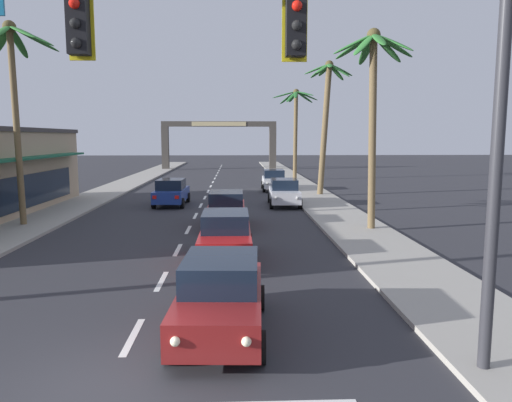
{
  "coord_description": "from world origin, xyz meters",
  "views": [
    {
      "loc": [
        2.26,
        -7.75,
        4.28
      ],
      "look_at": [
        2.91,
        8.0,
        2.2
      ],
      "focal_mm": 33.88,
      "sensor_mm": 36.0,
      "label": 1
    }
  ],
  "objects_px": {
    "town_gateway_arch": "(219,138)",
    "sedan_lead_at_stop_bar": "(221,295)",
    "sedan_third_in_queue": "(225,236)",
    "sedan_parked_nearest_kerb": "(274,180)",
    "sedan_parked_mid_kerb": "(284,192)",
    "palm_right_second": "(373,86)",
    "sedan_oncoming_far": "(171,192)",
    "palm_left_second": "(13,73)",
    "sedan_fifth_in_queue": "(226,209)",
    "palm_right_farthest": "(296,116)",
    "palm_right_third": "(326,107)",
    "traffic_signal_mast": "(308,75)"
  },
  "relations": [
    {
      "from": "sedan_parked_mid_kerb",
      "to": "palm_right_second",
      "type": "bearing_deg",
      "value": -70.14
    },
    {
      "from": "palm_left_second",
      "to": "town_gateway_arch",
      "type": "xyz_separation_m",
      "value": [
        8.04,
        41.83,
        -3.03
      ]
    },
    {
      "from": "sedan_third_in_queue",
      "to": "palm_right_third",
      "type": "height_order",
      "value": "palm_right_third"
    },
    {
      "from": "sedan_third_in_queue",
      "to": "palm_right_farthest",
      "type": "height_order",
      "value": "palm_right_farthest"
    },
    {
      "from": "palm_right_second",
      "to": "sedan_fifth_in_queue",
      "type": "bearing_deg",
      "value": 167.08
    },
    {
      "from": "palm_right_second",
      "to": "palm_left_second",
      "type": "bearing_deg",
      "value": 174.04
    },
    {
      "from": "sedan_parked_nearest_kerb",
      "to": "sedan_parked_mid_kerb",
      "type": "height_order",
      "value": "same"
    },
    {
      "from": "sedan_third_in_queue",
      "to": "sedan_oncoming_far",
      "type": "height_order",
      "value": "same"
    },
    {
      "from": "town_gateway_arch",
      "to": "sedan_lead_at_stop_bar",
      "type": "bearing_deg",
      "value": -88.01
    },
    {
      "from": "sedan_fifth_in_queue",
      "to": "palm_left_second",
      "type": "xyz_separation_m",
      "value": [
        -9.81,
        0.2,
        6.38
      ]
    },
    {
      "from": "palm_right_farthest",
      "to": "sedan_fifth_in_queue",
      "type": "bearing_deg",
      "value": -104.18
    },
    {
      "from": "sedan_parked_nearest_kerb",
      "to": "palm_right_second",
      "type": "xyz_separation_m",
      "value": [
        3.03,
        -17.49,
        5.67
      ]
    },
    {
      "from": "palm_left_second",
      "to": "palm_right_second",
      "type": "height_order",
      "value": "palm_left_second"
    },
    {
      "from": "palm_left_second",
      "to": "sedan_parked_nearest_kerb",
      "type": "bearing_deg",
      "value": 49.75
    },
    {
      "from": "sedan_parked_mid_kerb",
      "to": "town_gateway_arch",
      "type": "height_order",
      "value": "town_gateway_arch"
    },
    {
      "from": "palm_right_second",
      "to": "sedan_lead_at_stop_bar",
      "type": "bearing_deg",
      "value": -119.45
    },
    {
      "from": "sedan_lead_at_stop_bar",
      "to": "sedan_parked_nearest_kerb",
      "type": "relative_size",
      "value": 1.01
    },
    {
      "from": "palm_right_farthest",
      "to": "town_gateway_arch",
      "type": "xyz_separation_m",
      "value": [
        -8.25,
        16.37,
        -2.19
      ]
    },
    {
      "from": "sedan_oncoming_far",
      "to": "palm_right_third",
      "type": "distance_m",
      "value": 12.9
    },
    {
      "from": "palm_right_second",
      "to": "traffic_signal_mast",
      "type": "bearing_deg",
      "value": -109.93
    },
    {
      "from": "palm_right_third",
      "to": "palm_right_farthest",
      "type": "relative_size",
      "value": 1.07
    },
    {
      "from": "sedan_oncoming_far",
      "to": "town_gateway_arch",
      "type": "xyz_separation_m",
      "value": [
        1.85,
        34.61,
        3.36
      ]
    },
    {
      "from": "sedan_third_in_queue",
      "to": "palm_right_second",
      "type": "distance_m",
      "value": 9.93
    },
    {
      "from": "sedan_third_in_queue",
      "to": "sedan_parked_nearest_kerb",
      "type": "distance_m",
      "value": 22.71
    },
    {
      "from": "traffic_signal_mast",
      "to": "palm_right_second",
      "type": "xyz_separation_m",
      "value": [
        4.9,
        13.51,
        1.22
      ]
    },
    {
      "from": "sedan_third_in_queue",
      "to": "palm_right_third",
      "type": "xyz_separation_m",
      "value": [
        6.92,
        18.54,
        5.59
      ]
    },
    {
      "from": "palm_left_second",
      "to": "town_gateway_arch",
      "type": "height_order",
      "value": "palm_left_second"
    },
    {
      "from": "traffic_signal_mast",
      "to": "palm_left_second",
      "type": "height_order",
      "value": "palm_left_second"
    },
    {
      "from": "sedan_parked_mid_kerb",
      "to": "palm_right_second",
      "type": "height_order",
      "value": "palm_right_second"
    },
    {
      "from": "sedan_third_in_queue",
      "to": "palm_right_farthest",
      "type": "relative_size",
      "value": 0.49
    },
    {
      "from": "sedan_lead_at_stop_bar",
      "to": "palm_left_second",
      "type": "relative_size",
      "value": 0.47
    },
    {
      "from": "traffic_signal_mast",
      "to": "palm_right_third",
      "type": "bearing_deg",
      "value": 78.86
    },
    {
      "from": "sedan_parked_mid_kerb",
      "to": "palm_right_farthest",
      "type": "height_order",
      "value": "palm_right_farthest"
    },
    {
      "from": "town_gateway_arch",
      "to": "sedan_parked_mid_kerb",
      "type": "bearing_deg",
      "value": -81.44
    },
    {
      "from": "sedan_fifth_in_queue",
      "to": "town_gateway_arch",
      "type": "xyz_separation_m",
      "value": [
        -1.77,
        42.03,
        3.36
      ]
    },
    {
      "from": "sedan_lead_at_stop_bar",
      "to": "palm_right_farthest",
      "type": "height_order",
      "value": "palm_right_farthest"
    },
    {
      "from": "palm_right_farthest",
      "to": "sedan_third_in_queue",
      "type": "bearing_deg",
      "value": -101.24
    },
    {
      "from": "sedan_third_in_queue",
      "to": "sedan_parked_nearest_kerb",
      "type": "relative_size",
      "value": 1.0
    },
    {
      "from": "sedan_third_in_queue",
      "to": "sedan_oncoming_far",
      "type": "distance_m",
      "value": 14.37
    },
    {
      "from": "palm_right_farthest",
      "to": "sedan_oncoming_far",
      "type": "bearing_deg",
      "value": -118.97
    },
    {
      "from": "town_gateway_arch",
      "to": "sedan_fifth_in_queue",
      "type": "bearing_deg",
      "value": -87.59
    },
    {
      "from": "sedan_oncoming_far",
      "to": "palm_left_second",
      "type": "bearing_deg",
      "value": -130.61
    },
    {
      "from": "sedan_fifth_in_queue",
      "to": "palm_left_second",
      "type": "relative_size",
      "value": 0.46
    },
    {
      "from": "sedan_oncoming_far",
      "to": "sedan_parked_nearest_kerb",
      "type": "xyz_separation_m",
      "value": [
        7.17,
        8.57,
        0.0
      ]
    },
    {
      "from": "palm_right_third",
      "to": "sedan_lead_at_stop_bar",
      "type": "bearing_deg",
      "value": -105.39
    },
    {
      "from": "sedan_third_in_queue",
      "to": "palm_right_second",
      "type": "height_order",
      "value": "palm_right_second"
    },
    {
      "from": "town_gateway_arch",
      "to": "sedan_parked_nearest_kerb",
      "type": "bearing_deg",
      "value": -78.45
    },
    {
      "from": "palm_right_second",
      "to": "town_gateway_arch",
      "type": "xyz_separation_m",
      "value": [
        -8.35,
        43.54,
        -2.31
      ]
    },
    {
      "from": "traffic_signal_mast",
      "to": "palm_right_farthest",
      "type": "bearing_deg",
      "value": 83.27
    },
    {
      "from": "sedan_third_in_queue",
      "to": "palm_right_second",
      "type": "relative_size",
      "value": 0.49
    }
  ]
}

